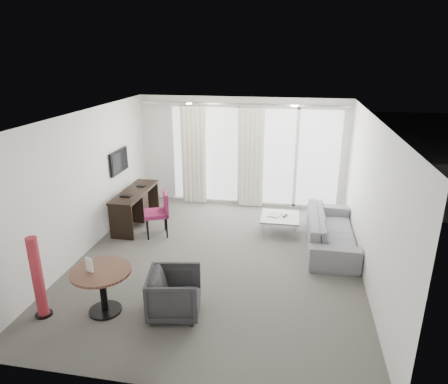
% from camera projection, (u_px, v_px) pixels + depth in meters
% --- Properties ---
extents(floor, '(5.00, 6.00, 0.00)m').
position_uv_depth(floor, '(218.00, 260.00, 7.26)').
color(floor, '#514F49').
rests_on(floor, ground).
extents(ceiling, '(5.00, 6.00, 0.00)m').
position_uv_depth(ceiling, '(217.00, 116.00, 6.40)').
color(ceiling, white).
rests_on(ceiling, ground).
extents(wall_left, '(0.00, 6.00, 2.60)m').
position_uv_depth(wall_left, '(83.00, 184.00, 7.26)').
color(wall_left, silver).
rests_on(wall_left, ground).
extents(wall_right, '(0.00, 6.00, 2.60)m').
position_uv_depth(wall_right, '(370.00, 202.00, 6.41)').
color(wall_right, silver).
rests_on(wall_right, ground).
extents(wall_front, '(5.00, 0.00, 2.60)m').
position_uv_depth(wall_front, '(161.00, 289.00, 4.05)').
color(wall_front, silver).
rests_on(wall_front, ground).
extents(window_panel, '(4.00, 0.02, 2.38)m').
position_uv_depth(window_panel, '(254.00, 156.00, 9.59)').
color(window_panel, white).
rests_on(window_panel, ground).
extents(window_frame, '(4.10, 0.06, 2.44)m').
position_uv_depth(window_frame, '(254.00, 157.00, 9.57)').
color(window_frame, white).
rests_on(window_frame, ground).
extents(curtain_left, '(0.60, 0.20, 2.38)m').
position_uv_depth(curtain_left, '(194.00, 155.00, 9.68)').
color(curtain_left, silver).
rests_on(curtain_left, ground).
extents(curtain_right, '(0.60, 0.20, 2.38)m').
position_uv_depth(curtain_right, '(251.00, 158.00, 9.44)').
color(curtain_right, silver).
rests_on(curtain_right, ground).
extents(curtain_track, '(4.80, 0.04, 0.04)m').
position_uv_depth(curtain_track, '(241.00, 104.00, 9.07)').
color(curtain_track, '#B2B2B7').
rests_on(curtain_track, ceiling).
extents(downlight_a, '(0.12, 0.12, 0.02)m').
position_uv_depth(downlight_a, '(189.00, 104.00, 8.04)').
color(downlight_a, '#FFE0B2').
rests_on(downlight_a, ceiling).
extents(downlight_b, '(0.12, 0.12, 0.02)m').
position_uv_depth(downlight_b, '(294.00, 106.00, 7.69)').
color(downlight_b, '#FFE0B2').
rests_on(downlight_b, ceiling).
extents(desk, '(0.51, 1.64, 0.77)m').
position_uv_depth(desk, '(136.00, 208.00, 8.64)').
color(desk, black).
rests_on(desk, floor).
extents(tv, '(0.05, 0.80, 0.50)m').
position_uv_depth(tv, '(119.00, 161.00, 8.58)').
color(tv, black).
rests_on(tv, wall_left).
extents(desk_chair, '(0.65, 0.63, 0.92)m').
position_uv_depth(desk_chair, '(156.00, 214.00, 8.10)').
color(desk_chair, '#851D4A').
rests_on(desk_chair, floor).
extents(round_table, '(1.12, 1.12, 0.68)m').
position_uv_depth(round_table, '(103.00, 291.00, 5.71)').
color(round_table, '#533023').
rests_on(round_table, floor).
extents(menu_card, '(0.12, 0.05, 0.22)m').
position_uv_depth(menu_card, '(90.00, 269.00, 5.55)').
color(menu_card, white).
rests_on(menu_card, round_table).
extents(red_lamp, '(0.29, 0.29, 1.22)m').
position_uv_depth(red_lamp, '(38.00, 278.00, 5.54)').
color(red_lamp, maroon).
rests_on(red_lamp, floor).
extents(tub_armchair, '(0.85, 0.83, 0.67)m').
position_uv_depth(tub_armchair, '(175.00, 293.00, 5.66)').
color(tub_armchair, '#272729').
rests_on(tub_armchair, floor).
extents(coffee_table, '(0.79, 0.79, 0.35)m').
position_uv_depth(coffee_table, '(280.00, 224.00, 8.34)').
color(coffee_table, gray).
rests_on(coffee_table, floor).
extents(remote, '(0.11, 0.17, 0.02)m').
position_uv_depth(remote, '(285.00, 216.00, 8.29)').
color(remote, black).
rests_on(remote, coffee_table).
extents(magazine, '(0.29, 0.33, 0.02)m').
position_uv_depth(magazine, '(275.00, 215.00, 8.33)').
color(magazine, gray).
rests_on(magazine, coffee_table).
extents(sofa, '(0.88, 2.24, 0.65)m').
position_uv_depth(sofa, '(331.00, 230.00, 7.68)').
color(sofa, slate).
rests_on(sofa, floor).
extents(terrace_slab, '(5.60, 3.00, 0.12)m').
position_uv_depth(terrace_slab, '(259.00, 186.00, 11.41)').
color(terrace_slab, '#4D4D50').
rests_on(terrace_slab, ground).
extents(rattan_chair_a, '(0.70, 0.70, 0.86)m').
position_uv_depth(rattan_chair_a, '(269.00, 169.00, 11.32)').
color(rattan_chair_a, brown).
rests_on(rattan_chair_a, terrace_slab).
extents(rattan_chair_b, '(0.68, 0.68, 0.82)m').
position_uv_depth(rattan_chair_b, '(323.00, 173.00, 11.07)').
color(rattan_chair_b, brown).
rests_on(rattan_chair_b, terrace_slab).
extents(rattan_table, '(0.50, 0.50, 0.50)m').
position_uv_depth(rattan_table, '(284.00, 178.00, 11.15)').
color(rattan_table, brown).
rests_on(rattan_table, terrace_slab).
extents(balustrade, '(5.50, 0.06, 1.05)m').
position_uv_depth(balustrade, '(264.00, 155.00, 12.57)').
color(balustrade, '#B2B2B7').
rests_on(balustrade, terrace_slab).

